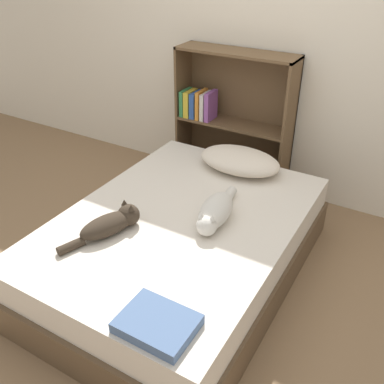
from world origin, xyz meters
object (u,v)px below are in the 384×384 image
cat_light (215,212)px  cat_dark (112,223)px  bed (181,246)px  pillow (240,161)px  bookshelf (231,119)px

cat_light → cat_dark: 0.58m
bed → pillow: pillow is taller
pillow → cat_light: (0.15, -0.64, -0.00)m
bed → bookshelf: (-0.26, 1.18, 0.37)m
cat_light → cat_dark: cat_dark is taller
pillow → cat_light: bearing=-77.1°
pillow → bookshelf: size_ratio=0.51×
bed → cat_light: size_ratio=3.50×
bed → bookshelf: 1.27m
pillow → bed: bearing=-94.0°
bed → bookshelf: bookshelf is taller
pillow → cat_light: size_ratio=1.10×
cat_dark → bookshelf: bearing=19.9°
cat_light → bookshelf: (-0.46, 1.12, 0.08)m
pillow → bookshelf: bookshelf is taller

